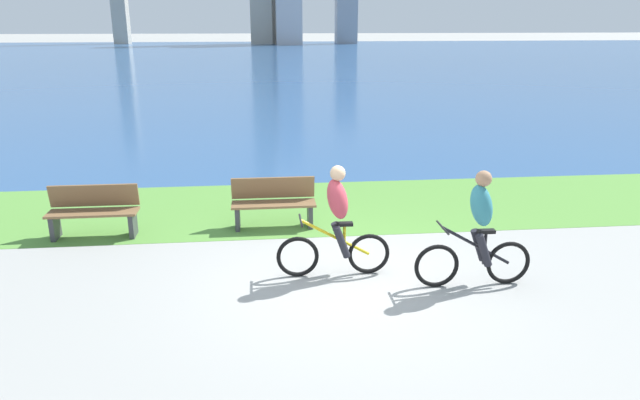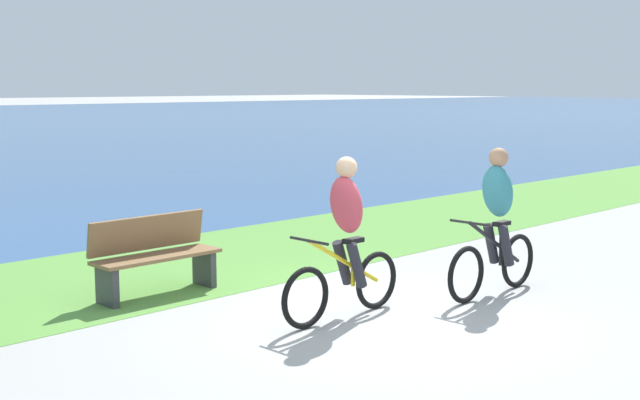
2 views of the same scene
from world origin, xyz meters
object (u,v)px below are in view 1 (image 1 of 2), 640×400
object	(u,v)px
bench_near_path	(94,212)
bench_far_along_path	(274,203)
cyclist_lead	(336,222)
cyclist_trailing	(478,230)

from	to	relation	value
bench_near_path	bench_far_along_path	bearing A→B (deg)	3.04
cyclist_lead	cyclist_trailing	xyz separation A→B (m)	(1.90, -0.55, 0.00)
cyclist_trailing	bench_near_path	world-z (taller)	cyclist_trailing
cyclist_trailing	bench_far_along_path	size ratio (longest dim) A/B	1.12
bench_far_along_path	cyclist_trailing	bearing A→B (deg)	-44.67
bench_near_path	cyclist_trailing	bearing A→B (deg)	-23.62
bench_near_path	bench_far_along_path	world-z (taller)	same
cyclist_trailing	bench_far_along_path	bearing A→B (deg)	135.33
cyclist_lead	bench_far_along_path	distance (m)	2.37
cyclist_trailing	bench_near_path	bearing A→B (deg)	156.38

